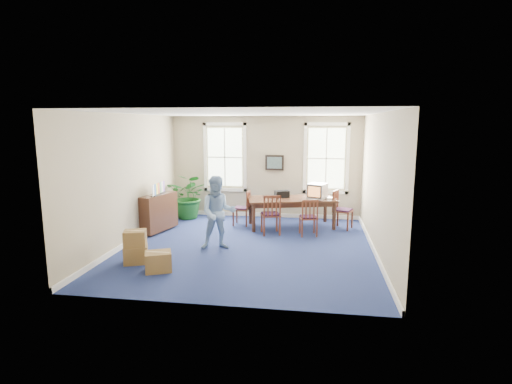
# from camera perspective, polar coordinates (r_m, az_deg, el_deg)

# --- Properties ---
(floor) EXTENTS (6.50, 6.50, 0.00)m
(floor) POSITION_cam_1_polar(r_m,az_deg,el_deg) (9.84, -1.10, -7.77)
(floor) COLOR navy
(floor) RESTS_ON ground
(ceiling) EXTENTS (6.50, 6.50, 0.00)m
(ceiling) POSITION_cam_1_polar(r_m,az_deg,el_deg) (9.39, -1.17, 11.20)
(ceiling) COLOR white
(ceiling) RESTS_ON ground
(wall_back) EXTENTS (6.50, 0.00, 6.50)m
(wall_back) POSITION_cam_1_polar(r_m,az_deg,el_deg) (12.67, 1.33, 3.57)
(wall_back) COLOR tan
(wall_back) RESTS_ON ground
(wall_front) EXTENTS (6.50, 0.00, 6.50)m
(wall_front) POSITION_cam_1_polar(r_m,az_deg,el_deg) (6.35, -6.05, -2.66)
(wall_front) COLOR tan
(wall_front) RESTS_ON ground
(wall_left) EXTENTS (0.00, 6.50, 6.50)m
(wall_left) POSITION_cam_1_polar(r_m,az_deg,el_deg) (10.41, -17.65, 1.77)
(wall_left) COLOR tan
(wall_left) RESTS_ON ground
(wall_right) EXTENTS (0.00, 6.50, 6.50)m
(wall_right) POSITION_cam_1_polar(r_m,az_deg,el_deg) (9.46, 17.09, 1.04)
(wall_right) COLOR tan
(wall_right) RESTS_ON ground
(baseboard_back) EXTENTS (6.00, 0.04, 0.12)m
(baseboard_back) POSITION_cam_1_polar(r_m,az_deg,el_deg) (12.90, 1.29, -3.26)
(baseboard_back) COLOR white
(baseboard_back) RESTS_ON ground
(baseboard_left) EXTENTS (0.04, 6.50, 0.12)m
(baseboard_left) POSITION_cam_1_polar(r_m,az_deg,el_deg) (10.71, -17.08, -6.42)
(baseboard_left) COLOR white
(baseboard_left) RESTS_ON ground
(baseboard_right) EXTENTS (0.04, 6.50, 0.12)m
(baseboard_right) POSITION_cam_1_polar(r_m,az_deg,el_deg) (9.80, 16.46, -7.89)
(baseboard_right) COLOR white
(baseboard_right) RESTS_ON ground
(window_left) EXTENTS (1.40, 0.12, 2.20)m
(window_left) POSITION_cam_1_polar(r_m,az_deg,el_deg) (12.85, -4.46, 4.97)
(window_left) COLOR white
(window_left) RESTS_ON ground
(window_right) EXTENTS (1.40, 0.12, 2.20)m
(window_right) POSITION_cam_1_polar(r_m,az_deg,el_deg) (12.53, 10.00, 4.74)
(window_right) COLOR white
(window_right) RESTS_ON ground
(wall_picture) EXTENTS (0.58, 0.06, 0.48)m
(wall_picture) POSITION_cam_1_polar(r_m,az_deg,el_deg) (12.58, 2.66, 4.20)
(wall_picture) COLOR black
(wall_picture) RESTS_ON ground
(conference_table) EXTENTS (2.69, 1.71, 0.85)m
(conference_table) POSITION_cam_1_polar(r_m,az_deg,el_deg) (11.61, 5.06, -2.92)
(conference_table) COLOR #482819
(conference_table) RESTS_ON ground
(crt_tv) EXTENTS (0.64, 0.66, 0.43)m
(crt_tv) POSITION_cam_1_polar(r_m,az_deg,el_deg) (11.53, 8.76, 0.14)
(crt_tv) COLOR #B7B7BC
(crt_tv) RESTS_ON conference_table
(game_console) EXTENTS (0.20, 0.23, 0.05)m
(game_console) POSITION_cam_1_polar(r_m,az_deg,el_deg) (11.51, 10.42, -0.88)
(game_console) COLOR white
(game_console) RESTS_ON conference_table
(equipment_bag) EXTENTS (0.47, 0.39, 0.20)m
(equipment_bag) POSITION_cam_1_polar(r_m,az_deg,el_deg) (11.58, 3.72, -0.30)
(equipment_bag) COLOR black
(equipment_bag) RESTS_ON conference_table
(chair_near_left) EXTENTS (0.61, 0.61, 1.10)m
(chair_near_left) POSITION_cam_1_polar(r_m,az_deg,el_deg) (10.80, 2.10, -3.16)
(chair_near_left) COLOR brown
(chair_near_left) RESTS_ON ground
(chair_near_right) EXTENTS (0.53, 0.53, 1.01)m
(chair_near_right) POSITION_cam_1_polar(r_m,az_deg,el_deg) (10.75, 7.49, -3.54)
(chair_near_right) COLOR brown
(chair_near_right) RESTS_ON ground
(chair_end_left) EXTENTS (0.49, 0.49, 1.02)m
(chair_end_left) POSITION_cam_1_polar(r_m,az_deg,el_deg) (11.77, -2.09, -2.29)
(chair_end_left) COLOR brown
(chair_end_left) RESTS_ON ground
(chair_end_right) EXTENTS (0.63, 0.63, 1.09)m
(chair_end_right) POSITION_cam_1_polar(r_m,az_deg,el_deg) (11.59, 12.33, -2.51)
(chair_end_right) COLOR brown
(chair_end_right) RESTS_ON ground
(man) EXTENTS (1.01, 0.87, 1.76)m
(man) POSITION_cam_1_polar(r_m,az_deg,el_deg) (9.49, -5.43, -2.97)
(man) COLOR #81A3CF
(man) RESTS_ON ground
(credenza) EXTENTS (0.67, 1.33, 1.01)m
(credenza) POSITION_cam_1_polar(r_m,az_deg,el_deg) (11.36, -13.68, -3.04)
(credenza) COLOR #482819
(credenza) RESTS_ON ground
(brochure_rack) EXTENTS (0.29, 0.78, 0.34)m
(brochure_rack) POSITION_cam_1_polar(r_m,az_deg,el_deg) (11.23, -13.73, 0.30)
(brochure_rack) COLOR #99999E
(brochure_rack) RESTS_ON credenza
(potted_plant) EXTENTS (1.44, 1.30, 1.42)m
(potted_plant) POSITION_cam_1_polar(r_m,az_deg,el_deg) (12.72, -9.50, -0.58)
(potted_plant) COLOR #134B17
(potted_plant) RESTS_ON ground
(cardboard_boxes) EXTENTS (1.68, 1.68, 0.75)m
(cardboard_boxes) POSITION_cam_1_polar(r_m,az_deg,el_deg) (8.99, -15.49, -7.32)
(cardboard_boxes) COLOR olive
(cardboard_boxes) RESTS_ON ground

